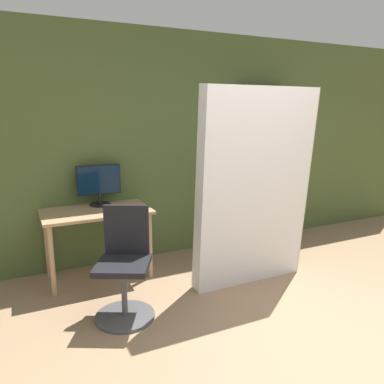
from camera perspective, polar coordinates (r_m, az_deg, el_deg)
ground_plane at (r=3.05m, az=23.03°, el=-24.41°), size 16.00×16.00×0.00m
wall_back at (r=4.68m, az=-0.84°, el=7.08°), size 8.00×0.06×2.70m
desk at (r=4.12m, az=-14.31°, el=-4.14°), size 1.11×0.65×0.75m
monitor at (r=4.23m, az=-14.00°, el=1.31°), size 0.48×0.23×0.45m
office_chair at (r=3.37m, az=-10.21°, el=-11.95°), size 0.59×0.59×0.97m
bookshelf at (r=5.10m, az=9.78°, el=3.98°), size 0.71×0.25×2.05m
mattress_near at (r=3.80m, az=9.56°, el=0.43°), size 1.25×0.32×2.01m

